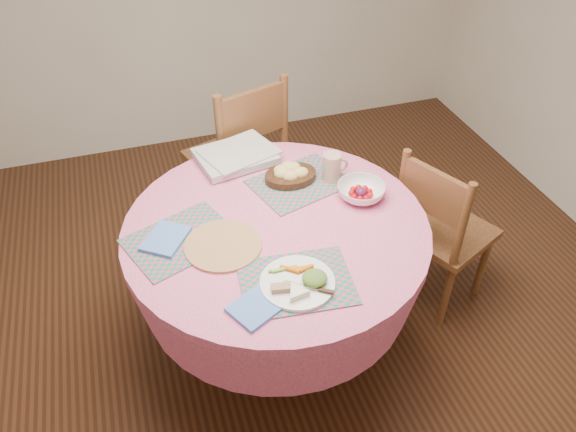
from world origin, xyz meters
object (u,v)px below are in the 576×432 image
object	(u,v)px
latte_mug	(332,167)
bread_bowl	(290,173)
wicker_trivet	(223,245)
dining_table	(277,259)
dinner_plate	(300,282)
chair_back	(241,156)
fruit_bowl	(361,192)
chair_right	(440,229)

from	to	relation	value
latte_mug	bread_bowl	bearing A→B (deg)	163.26
wicker_trivet	bread_bowl	distance (m)	0.51
dining_table	dinner_plate	distance (m)	0.41
chair_back	latte_mug	world-z (taller)	chair_back
dinner_plate	latte_mug	world-z (taller)	latte_mug
dining_table	fruit_bowl	bearing A→B (deg)	8.35
wicker_trivet	dining_table	bearing A→B (deg)	15.45
wicker_trivet	latte_mug	distance (m)	0.63
chair_right	dinner_plate	distance (m)	0.99
dinner_plate	latte_mug	xyz separation A→B (m)	(0.34, 0.57, 0.05)
chair_right	latte_mug	xyz separation A→B (m)	(-0.51, 0.16, 0.36)
wicker_trivet	dinner_plate	world-z (taller)	dinner_plate
dining_table	chair_right	bearing A→B (deg)	3.81
bread_bowl	fruit_bowl	distance (m)	0.33
chair_back	bread_bowl	world-z (taller)	chair_back
bread_bowl	latte_mug	xyz separation A→B (m)	(0.18, -0.05, 0.03)
chair_right	chair_back	distance (m)	1.12
dining_table	wicker_trivet	xyz separation A→B (m)	(-0.23, -0.06, 0.20)
bread_bowl	latte_mug	world-z (taller)	latte_mug
wicker_trivet	latte_mug	bearing A→B (deg)	26.80
latte_mug	fruit_bowl	world-z (taller)	latte_mug
dinner_plate	fruit_bowl	distance (m)	0.58
chair_right	fruit_bowl	distance (m)	0.54
chair_back	latte_mug	bearing A→B (deg)	94.16
fruit_bowl	bread_bowl	bearing A→B (deg)	139.38
chair_back	wicker_trivet	size ratio (longest dim) A/B	3.33
bread_bowl	chair_back	bearing A→B (deg)	98.13
bread_bowl	wicker_trivet	bearing A→B (deg)	-138.61
chair_right	bread_bowl	xyz separation A→B (m)	(-0.68, 0.21, 0.33)
chair_right	wicker_trivet	world-z (taller)	chair_right
latte_mug	fruit_bowl	xyz separation A→B (m)	(0.07, -0.16, -0.04)
latte_mug	chair_right	bearing A→B (deg)	-17.66
dining_table	fruit_bowl	distance (m)	0.46
wicker_trivet	fruit_bowl	size ratio (longest dim) A/B	1.20
dinner_plate	fruit_bowl	xyz separation A→B (m)	(0.41, 0.41, 0.01)
chair_right	dining_table	bearing A→B (deg)	69.31
bread_bowl	fruit_bowl	size ratio (longest dim) A/B	0.92
wicker_trivet	bread_bowl	xyz separation A→B (m)	(0.38, 0.33, 0.03)
fruit_bowl	chair_right	bearing A→B (deg)	-0.33
bread_bowl	latte_mug	size ratio (longest dim) A/B	1.83
dining_table	latte_mug	world-z (taller)	latte_mug
dining_table	bread_bowl	distance (m)	0.39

